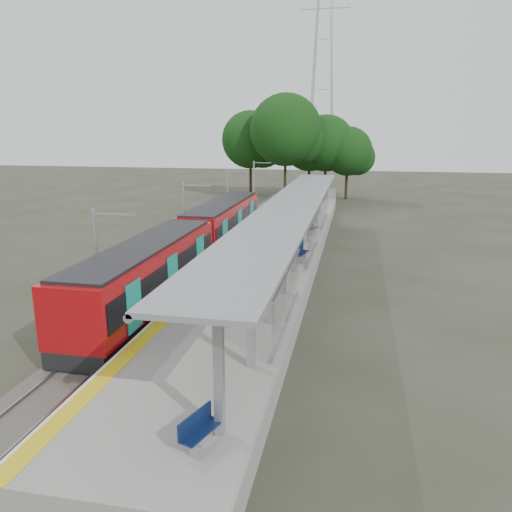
{
  "coord_description": "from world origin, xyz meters",
  "views": [
    {
      "loc": [
        5.24,
        -13.31,
        8.89
      ],
      "look_at": [
        0.16,
        12.04,
        2.3
      ],
      "focal_mm": 35.0,
      "sensor_mm": 36.0,
      "label": 1
    }
  ],
  "objects": [
    {
      "name": "litter_bin",
      "position": [
        1.45,
        12.92,
        1.43
      ],
      "size": [
        0.49,
        0.49,
        0.86
      ],
      "primitive_type": "cylinder",
      "rotation": [
        0.0,
        0.0,
        -0.18
      ],
      "color": "#9EA0A5",
      "rests_on": "platform"
    },
    {
      "name": "ground",
      "position": [
        0.0,
        0.0,
        0.0
      ],
      "size": [
        200.0,
        200.0,
        0.0
      ],
      "primitive_type": "plane",
      "color": "#474438",
      "rests_on": "ground"
    },
    {
      "name": "catenary_masts",
      "position": [
        -6.22,
        19.0,
        2.91
      ],
      "size": [
        2.08,
        48.16,
        5.4
      ],
      "color": "#9EA0A5",
      "rests_on": "ground"
    },
    {
      "name": "tree_cluster",
      "position": [
        -2.57,
        52.14,
        7.64
      ],
      "size": [
        19.81,
        11.84,
        13.26
      ],
      "color": "#382316",
      "rests_on": "ground"
    },
    {
      "name": "info_pillar_far",
      "position": [
        0.97,
        23.63,
        1.7
      ],
      "size": [
        0.37,
        0.37,
        1.62
      ],
      "rotation": [
        0.0,
        0.0,
        -0.28
      ],
      "color": "beige",
      "rests_on": "platform"
    },
    {
      "name": "bench_mid",
      "position": [
        2.03,
        16.37,
        1.59
      ],
      "size": [
        0.93,
        1.72,
        1.13
      ],
      "rotation": [
        0.0,
        0.0,
        -0.27
      ],
      "color": "#0F204E",
      "rests_on": "platform"
    },
    {
      "name": "info_pillar_near",
      "position": [
        1.15,
        7.23,
        1.76
      ],
      "size": [
        0.4,
        0.4,
        1.76
      ],
      "rotation": [
        0.0,
        0.0,
        -0.02
      ],
      "color": "beige",
      "rests_on": "platform"
    },
    {
      "name": "bench_near",
      "position": [
        1.61,
        -2.58,
        1.49
      ],
      "size": [
        0.84,
        1.41,
        0.92
      ],
      "rotation": [
        0.0,
        0.0,
        -0.34
      ],
      "color": "#0F204E",
      "rests_on": "platform"
    },
    {
      "name": "canopy",
      "position": [
        1.61,
        16.19,
        4.2
      ],
      "size": [
        3.27,
        38.0,
        3.66
      ],
      "color": "#9EA0A5",
      "rests_on": "platform"
    },
    {
      "name": "trackbed",
      "position": [
        -4.5,
        20.0,
        0.12
      ],
      "size": [
        3.0,
        70.0,
        0.24
      ],
      "primitive_type": "cube",
      "color": "#59544C",
      "rests_on": "ground"
    },
    {
      "name": "pylon",
      "position": [
        -1.0,
        73.0,
        19.0
      ],
      "size": [
        8.0,
        4.0,
        38.0
      ],
      "primitive_type": null,
      "color": "#9EA0A5",
      "rests_on": "ground"
    },
    {
      "name": "tactile_strip",
      "position": [
        -2.55,
        20.0,
        1.01
      ],
      "size": [
        0.6,
        50.0,
        0.02
      ],
      "primitive_type": "cube",
      "color": "gold",
      "rests_on": "platform"
    },
    {
      "name": "platform",
      "position": [
        0.0,
        20.0,
        0.5
      ],
      "size": [
        6.0,
        50.0,
        1.0
      ],
      "primitive_type": "cube",
      "color": "gray",
      "rests_on": "ground"
    },
    {
      "name": "bench_far",
      "position": [
        1.93,
        24.54,
        1.55
      ],
      "size": [
        1.02,
        1.59,
        1.05
      ],
      "rotation": [
        0.0,
        0.0,
        -0.38
      ],
      "color": "#0F204E",
      "rests_on": "platform"
    },
    {
      "name": "train",
      "position": [
        -4.5,
        15.32,
        2.05
      ],
      "size": [
        2.74,
        27.6,
        3.62
      ],
      "color": "black",
      "rests_on": "ground"
    },
    {
      "name": "end_fence",
      "position": [
        0.0,
        44.95,
        1.6
      ],
      "size": [
        6.0,
        0.1,
        1.2
      ],
      "primitive_type": "cube",
      "color": "#9EA0A5",
      "rests_on": "platform"
    }
  ]
}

